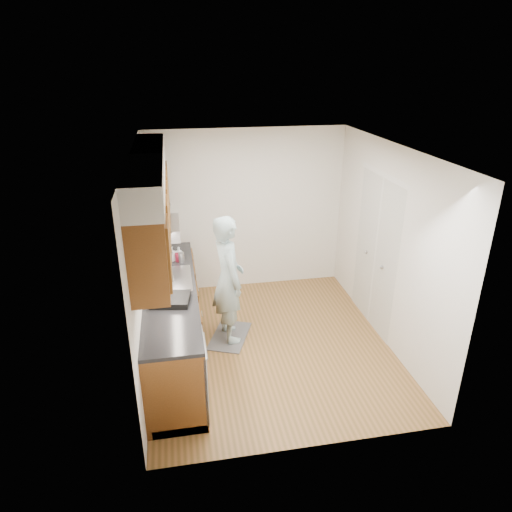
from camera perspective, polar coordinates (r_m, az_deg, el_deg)
The scene contains 16 objects.
floor at distance 6.03m, azimuth 1.67°, elevation -10.88°, with size 3.50×3.50×0.00m, color olive.
ceiling at distance 5.06m, azimuth 2.01°, elevation 13.22°, with size 3.50×3.50×0.00m, color white.
wall_left at distance 5.33m, azimuth -14.14°, elevation -1.05°, with size 0.02×3.50×2.50m, color silver.
wall_right at distance 5.91m, azimuth 16.21°, elevation 1.14°, with size 0.02×3.50×2.50m, color silver.
wall_back at distance 7.04m, azimuth -1.18°, elevation 5.64°, with size 3.00×0.02×2.50m, color silver.
counter at distance 5.67m, azimuth -10.34°, elevation -7.87°, with size 0.64×2.80×1.30m.
upper_cabinets at distance 5.13m, azimuth -12.99°, elevation 6.43°, with size 0.47×2.80×1.21m.
closet_door at distance 6.23m, azimuth 14.70°, elevation 0.25°, with size 0.02×1.22×2.05m, color white.
floor_mat at distance 6.17m, azimuth -3.30°, elevation -9.96°, with size 0.44×0.74×0.01m, color slate.
person at distance 5.70m, azimuth -3.52°, elevation -1.90°, with size 0.67×0.45×1.90m, color #98B3B8.
soap_bottle_a at distance 6.11m, azimuth -11.23°, elevation 0.75°, with size 0.11×0.11×0.29m, color silver.
soap_bottle_b at distance 6.11m, azimuth -10.43°, elevation 0.28°, with size 0.09×0.09×0.19m, color silver.
soap_bottle_c at distance 6.18m, azimuth -9.63°, elevation 0.44°, with size 0.12×0.12×0.16m, color silver.
soda_can at distance 6.09m, azimuth -9.78°, elevation -0.16°, with size 0.06×0.06×0.11m, color maroon.
steel_can at distance 6.04m, azimuth -9.30°, elevation -0.19°, with size 0.07×0.07×0.14m, color #A5A5AA.
dish_rack at distance 5.10m, azimuth -10.62°, elevation -5.37°, with size 0.41×0.35×0.06m, color black.
Camera 1 is at (-1.07, -4.87, 3.39)m, focal length 32.00 mm.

